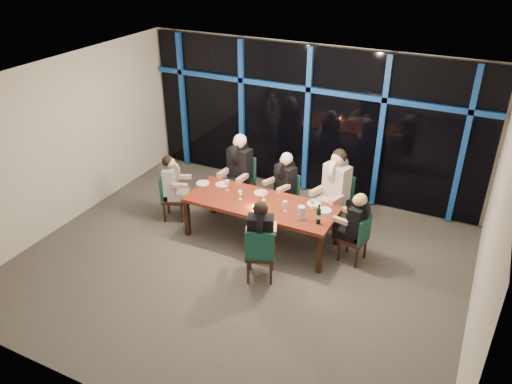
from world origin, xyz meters
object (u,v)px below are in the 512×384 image
(water_pitcher, at_px, (301,213))
(dining_table, at_px, (261,206))
(chair_far_mid, at_px, (287,193))
(diner_far_left, at_px, (239,162))
(diner_far_mid, at_px, (284,177))
(diner_end_right, at_px, (356,217))
(chair_end_left, at_px, (169,195))
(chair_near_mid, at_px, (260,252))
(diner_far_right, at_px, (335,179))
(wine_bottle, at_px, (319,216))
(chair_far_left, at_px, (242,179))
(diner_near_mid, at_px, (261,228))
(chair_end_right, at_px, (358,237))
(chair_far_right, at_px, (337,199))
(diner_end_left, at_px, (172,178))

(water_pitcher, bearing_deg, dining_table, 167.58)
(chair_far_mid, bearing_deg, diner_far_left, -153.38)
(dining_table, relative_size, diner_far_left, 2.57)
(diner_far_mid, relative_size, diner_end_right, 1.07)
(dining_table, bearing_deg, diner_far_left, 136.23)
(chair_end_left, relative_size, chair_near_mid, 0.93)
(diner_far_right, relative_size, diner_end_right, 1.25)
(diner_far_right, relative_size, wine_bottle, 3.07)
(chair_far_left, relative_size, diner_far_left, 1.03)
(chair_far_left, relative_size, water_pitcher, 4.69)
(wine_bottle, bearing_deg, diner_near_mid, -130.18)
(chair_end_right, bearing_deg, chair_far_left, -97.91)
(chair_end_left, bearing_deg, wine_bottle, -114.49)
(diner_far_left, relative_size, diner_far_mid, 1.13)
(chair_end_right, height_order, water_pitcher, water_pitcher)
(chair_far_right, bearing_deg, chair_near_mid, -86.26)
(chair_far_right, distance_m, diner_end_right, 1.03)
(diner_near_mid, xyz_separation_m, water_pitcher, (0.35, 0.77, -0.05))
(diner_end_left, bearing_deg, chair_near_mid, -135.77)
(chair_far_left, bearing_deg, diner_far_right, 3.80)
(chair_near_mid, height_order, diner_far_mid, diner_far_mid)
(chair_end_left, height_order, chair_near_mid, chair_near_mid)
(chair_near_mid, bearing_deg, wine_bottle, -147.40)
(chair_end_left, bearing_deg, chair_far_left, -67.13)
(diner_far_mid, distance_m, water_pitcher, 1.24)
(dining_table, bearing_deg, diner_near_mid, -64.95)
(chair_far_right, distance_m, diner_far_left, 1.96)
(chair_far_mid, xyz_separation_m, diner_end_right, (1.51, -0.77, 0.31))
(chair_far_right, xyz_separation_m, wine_bottle, (0.05, -1.15, 0.28))
(diner_far_right, bearing_deg, chair_far_right, 90.00)
(chair_end_right, bearing_deg, diner_far_mid, -103.98)
(chair_far_left, distance_m, diner_far_left, 0.42)
(chair_near_mid, relative_size, diner_far_right, 0.91)
(chair_far_mid, relative_size, diner_end_right, 1.09)
(chair_far_mid, bearing_deg, water_pitcher, -33.88)
(chair_far_mid, bearing_deg, chair_far_left, -158.59)
(chair_end_right, distance_m, diner_near_mid, 1.69)
(chair_far_left, distance_m, diner_end_left, 1.37)
(diner_end_right, bearing_deg, diner_end_left, -77.34)
(chair_far_left, height_order, water_pitcher, chair_far_left)
(diner_far_right, distance_m, diner_end_right, 0.98)
(chair_far_left, xyz_separation_m, chair_far_right, (1.90, 0.04, 0.02))
(chair_near_mid, bearing_deg, diner_far_mid, -98.69)
(chair_end_left, relative_size, diner_end_right, 1.05)
(chair_far_left, height_order, chair_near_mid, chair_far_left)
(chair_end_left, distance_m, diner_far_mid, 2.16)
(wine_bottle, xyz_separation_m, water_pitcher, (-0.29, 0.01, -0.02))
(wine_bottle, bearing_deg, chair_near_mid, -126.30)
(diner_far_left, height_order, diner_end_right, diner_far_left)
(chair_end_left, xyz_separation_m, diner_near_mid, (2.30, -0.88, 0.42))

